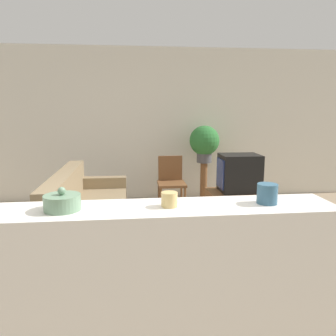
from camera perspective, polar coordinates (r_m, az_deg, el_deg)
The scene contains 12 objects.
ground_plane at distance 3.01m, azimuth -3.67°, elevation -22.77°, with size 14.00×14.00×0.00m, color gray.
wall_back at distance 5.96m, azimuth -5.33°, elevation 7.49°, with size 9.00×0.06×2.70m.
couch at distance 4.20m, azimuth -13.75°, elevation -8.41°, with size 0.82×1.95×0.88m.
tv_stand at distance 4.74m, azimuth 12.10°, elevation -6.93°, with size 0.84×0.54×0.51m.
television at distance 4.61m, azimuth 12.26°, elevation -0.85°, with size 0.54×0.42×0.52m.
wooden_chair at distance 5.33m, azimuth 0.54°, elevation -2.09°, with size 0.44×0.44×0.87m.
plant_stand at distance 5.81m, azimuth 6.22°, elevation -2.50°, with size 0.12×0.12×0.71m.
potted_plant at distance 5.69m, azimuth 6.36°, elevation 4.56°, with size 0.52×0.52×0.64m.
foreground_counter at distance 2.39m, azimuth -3.33°, elevation -18.34°, with size 2.56×0.44×1.00m.
decorative_bowl at distance 2.22m, azimuth -17.93°, elevation -5.68°, with size 0.24×0.24×0.15m.
candle_jar at distance 2.19m, azimuth 0.24°, elevation -5.49°, with size 0.11×0.11×0.10m.
coffee_tin at distance 2.35m, azimuth 16.89°, elevation -4.31°, with size 0.14×0.14×0.14m.
Camera 1 is at (-0.10, -2.52, 1.64)m, focal length 35.00 mm.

